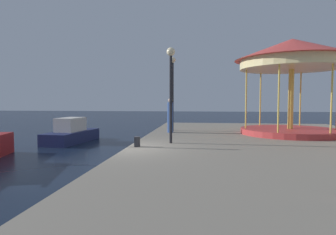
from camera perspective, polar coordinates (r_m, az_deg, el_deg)
name	(u,v)px	position (r m, az deg, el deg)	size (l,w,h in m)	color
ground_plane	(127,167)	(11.21, -8.35, -10.07)	(120.00, 120.00, 0.00)	black
quay_dock	(296,161)	(11.29, 24.71, -8.17)	(12.64, 25.22, 0.80)	gray
motorboat_navy	(71,133)	(18.61, -19.17, -3.08)	(2.11, 4.38, 1.56)	#19214C
carousel	(292,64)	(16.60, 24.01, 10.02)	(6.03, 6.03, 5.13)	#B23333
lamp_post_near_edge	(171,78)	(11.89, 0.58, 8.18)	(0.36, 0.36, 4.06)	black
lamp_post_mid_promenade	(173,81)	(16.96, 0.96, 7.55)	(0.36, 0.36, 4.46)	black
bollard_north	(137,142)	(11.10, -6.35, -4.94)	(0.24, 0.24, 0.40)	#2D2D33
person_by_the_water	(170,116)	(15.93, 0.48, 0.23)	(0.34, 0.34, 1.96)	#2D4C8C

